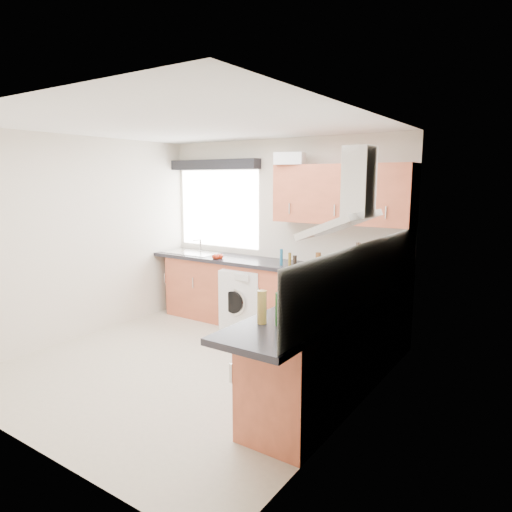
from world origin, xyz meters
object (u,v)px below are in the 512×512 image
Objects in this scene: extractor_hood at (349,203)px; upper_cabinets at (342,194)px; oven at (334,348)px; washing_machine at (245,298)px.

upper_cabinets is (-0.65, 1.33, 0.03)m from extractor_hood.
oven is at bearing 180.00° from extractor_hood.
upper_cabinets reaches higher than washing_machine.
washing_machine is at bearing 149.86° from extractor_hood.
oven is 1.09× the size of extractor_hood.
oven is 2.11m from washing_machine.
oven is 1.35m from extractor_hood.
upper_cabinets is 1.88m from washing_machine.
extractor_hood is 2.58m from washing_machine.
upper_cabinets reaches higher than oven.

